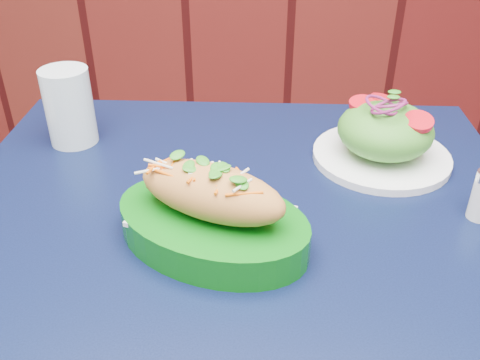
{
  "coord_description": "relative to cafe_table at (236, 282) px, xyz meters",
  "views": [
    {
      "loc": [
        -0.44,
        0.96,
        1.17
      ],
      "look_at": [
        -0.48,
        1.53,
        0.81
      ],
      "focal_mm": 40.0,
      "sensor_mm": 36.0,
      "label": 1
    }
  ],
  "objects": [
    {
      "name": "banh_mi_basket",
      "position": [
        -0.03,
        -0.02,
        0.13
      ],
      "size": [
        0.29,
        0.24,
        0.11
      ],
      "rotation": [
        0.0,
        0.0,
        -0.39
      ],
      "color": "#0A6410",
      "rests_on": "cafe_table"
    },
    {
      "name": "cafe_table",
      "position": [
        0.0,
        0.0,
        0.0
      ],
      "size": [
        0.82,
        0.82,
        0.75
      ],
      "rotation": [
        0.0,
        0.0,
        0.03
      ],
      "color": "black",
      "rests_on": "ground"
    },
    {
      "name": "salad_plate",
      "position": [
        0.21,
        0.2,
        0.13
      ],
      "size": [
        0.21,
        0.21,
        0.11
      ],
      "rotation": [
        0.0,
        0.0,
        0.21
      ],
      "color": "white",
      "rests_on": "cafe_table"
    },
    {
      "name": "water_glass",
      "position": [
        -0.28,
        0.22,
        0.15
      ],
      "size": [
        0.08,
        0.08,
        0.12
      ],
      "primitive_type": "cylinder",
      "color": "silver",
      "rests_on": "cafe_table"
    }
  ]
}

